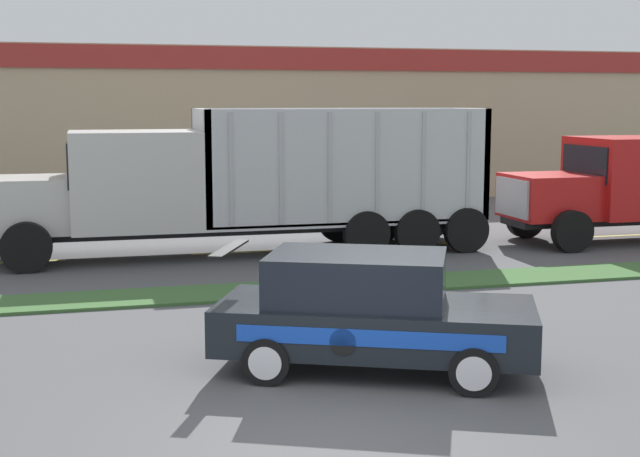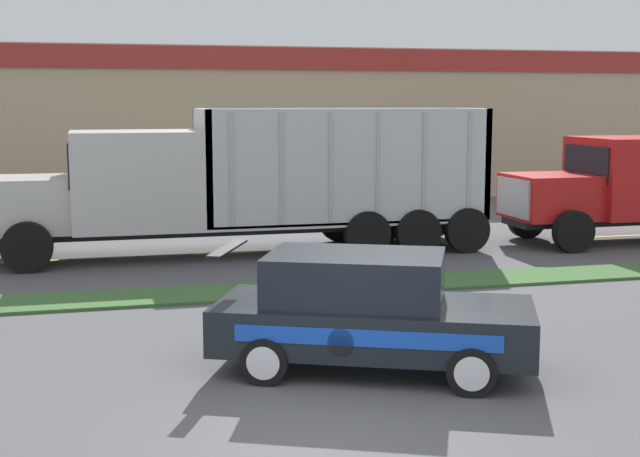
{
  "view_description": "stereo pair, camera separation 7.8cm",
  "coord_description": "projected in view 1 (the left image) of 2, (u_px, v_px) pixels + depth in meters",
  "views": [
    {
      "loc": [
        -2.55,
        -9.2,
        3.79
      ],
      "look_at": [
        1.88,
        7.51,
        1.29
      ],
      "focal_mm": 50.0,
      "sensor_mm": 36.0,
      "label": 1
    },
    {
      "loc": [
        -2.47,
        -9.22,
        3.79
      ],
      "look_at": [
        1.88,
        7.51,
        1.29
      ],
      "focal_mm": 50.0,
      "sensor_mm": 36.0,
      "label": 2
    }
  ],
  "objects": [
    {
      "name": "store_building_backdrop",
      "position": [
        260.0,
        121.0,
        38.51
      ],
      "size": [
        36.57,
        12.1,
        5.73
      ],
      "color": "tan",
      "rests_on": "ground_plane"
    },
    {
      "name": "dump_truck_far_right",
      "position": [
        202.0,
        189.0,
        21.66
      ],
      "size": [
        12.12,
        2.73,
        3.58
      ],
      "color": "black",
      "rests_on": "ground_plane"
    },
    {
      "name": "centre_line_5",
      "position": [
        440.0,
        243.0,
        23.71
      ],
      "size": [
        2.4,
        0.14,
        0.01
      ],
      "primitive_type": "cube",
      "color": "yellow",
      "rests_on": "ground_plane"
    },
    {
      "name": "centre_line_4",
      "position": [
        240.0,
        252.0,
        22.34
      ],
      "size": [
        2.4,
        0.14,
        0.01
      ],
      "primitive_type": "cube",
      "color": "yellow",
      "rests_on": "ground_plane"
    },
    {
      "name": "centre_line_3",
      "position": [
        13.0,
        262.0,
        20.98
      ],
      "size": [
        2.4,
        0.14,
        0.01
      ],
      "primitive_type": "cube",
      "color": "yellow",
      "rests_on": "ground_plane"
    },
    {
      "name": "centre_line_6",
      "position": [
        618.0,
        236.0,
        25.08
      ],
      "size": [
        2.4,
        0.14,
        0.01
      ],
      "primitive_type": "cube",
      "color": "yellow",
      "rests_on": "ground_plane"
    },
    {
      "name": "grass_verge",
      "position": [
        223.0,
        293.0,
        17.49
      ],
      "size": [
        120.0,
        1.54,
        0.06
      ],
      "primitive_type": "cube",
      "color": "#3D6633",
      "rests_on": "ground_plane"
    },
    {
      "name": "rally_car",
      "position": [
        369.0,
        311.0,
        12.49
      ],
      "size": [
        4.79,
        3.51,
        1.7
      ],
      "color": "black",
      "rests_on": "ground_plane"
    },
    {
      "name": "ground_plane",
      "position": [
        330.0,
        441.0,
        9.99
      ],
      "size": [
        600.0,
        600.0,
        0.0
      ],
      "primitive_type": "plane",
      "color": "#515154"
    }
  ]
}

